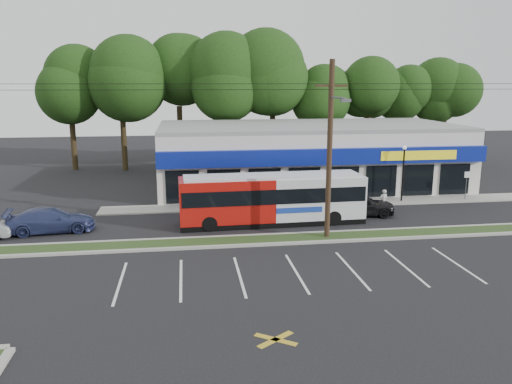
{
  "coord_description": "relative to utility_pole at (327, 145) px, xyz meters",
  "views": [
    {
      "loc": [
        -4.92,
        -25.62,
        8.79
      ],
      "look_at": [
        -0.55,
        5.0,
        1.96
      ],
      "focal_mm": 35.0,
      "sensor_mm": 36.0,
      "label": 1
    }
  ],
  "objects": [
    {
      "name": "sign_post",
      "position": [
        13.17,
        7.65,
        -3.86
      ],
      "size": [
        0.45,
        0.1,
        2.23
      ],
      "color": "#59595E",
      "rests_on": "ground"
    },
    {
      "name": "curb_north",
      "position": [
        -2.83,
        0.92,
        -5.34
      ],
      "size": [
        40.0,
        0.25,
        0.14
      ],
      "primitive_type": "cube",
      "color": "#9E9E93",
      "rests_on": "ground"
    },
    {
      "name": "sidewalk",
      "position": [
        2.17,
        8.07,
        -5.36
      ],
      "size": [
        32.0,
        2.2,
        0.1
      ],
      "primitive_type": "cube",
      "color": "#9E9E93",
      "rests_on": "ground"
    },
    {
      "name": "pedestrian_b",
      "position": [
        2.04,
        7.57,
        -4.58
      ],
      "size": [
        0.93,
        0.79,
        1.67
      ],
      "primitive_type": "imported",
      "rotation": [
        0.0,
        0.0,
        3.36
      ],
      "color": "#C1B2AE",
      "rests_on": "ground"
    },
    {
      "name": "grass_strip",
      "position": [
        -2.83,
        0.07,
        -5.35
      ],
      "size": [
        40.0,
        1.6,
        0.12
      ],
      "primitive_type": "cube",
      "color": "#233C18",
      "rests_on": "ground"
    },
    {
      "name": "utility_pole",
      "position": [
        0.0,
        0.0,
        0.0
      ],
      "size": [
        50.0,
        2.77,
        10.0
      ],
      "color": "black",
      "rests_on": "ground"
    },
    {
      "name": "lamp_post",
      "position": [
        8.17,
        7.87,
        -2.74
      ],
      "size": [
        0.3,
        0.3,
        4.25
      ],
      "color": "black",
      "rests_on": "ground"
    },
    {
      "name": "metrobus",
      "position": [
        -2.4,
        3.57,
        -3.75
      ],
      "size": [
        11.73,
        2.81,
        3.14
      ],
      "rotation": [
        0.0,
        0.0,
        0.03
      ],
      "color": "#AA120D",
      "rests_on": "ground"
    },
    {
      "name": "tree_line",
      "position": [
        1.17,
        25.07,
        3.0
      ],
      "size": [
        46.76,
        6.76,
        11.83
      ],
      "color": "black",
      "rests_on": "ground"
    },
    {
      "name": "strip_mall",
      "position": [
        2.67,
        14.99,
        -2.76
      ],
      "size": [
        25.0,
        12.55,
        5.3
      ],
      "color": "silver",
      "rests_on": "ground"
    },
    {
      "name": "pedestrian_a",
      "position": [
        5.59,
        5.07,
        -4.6
      ],
      "size": [
        0.63,
        0.45,
        1.63
      ],
      "primitive_type": "imported",
      "rotation": [
        0.0,
        0.0,
        3.24
      ],
      "color": "beige",
      "rests_on": "ground"
    },
    {
      "name": "ground",
      "position": [
        -2.83,
        -0.93,
        -5.41
      ],
      "size": [
        120.0,
        120.0,
        0.0
      ],
      "primitive_type": "plane",
      "color": "black",
      "rests_on": "ground"
    },
    {
      "name": "curb_south",
      "position": [
        -2.83,
        -0.78,
        -5.34
      ],
      "size": [
        40.0,
        0.25,
        0.14
      ],
      "primitive_type": "cube",
      "color": "#9E9E93",
      "rests_on": "ground"
    },
    {
      "name": "car_blue",
      "position": [
        -15.83,
        3.6,
        -4.69
      ],
      "size": [
        5.23,
        2.63,
        1.46
      ],
      "primitive_type": "imported",
      "rotation": [
        0.0,
        0.0,
        1.69
      ],
      "color": "navy",
      "rests_on": "ground"
    },
    {
      "name": "car_dark",
      "position": [
        3.65,
        4.65,
        -4.61
      ],
      "size": [
        4.96,
        2.56,
        1.62
      ],
      "primitive_type": "imported",
      "rotation": [
        0.0,
        0.0,
        1.43
      ],
      "color": "black",
      "rests_on": "ground"
    }
  ]
}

